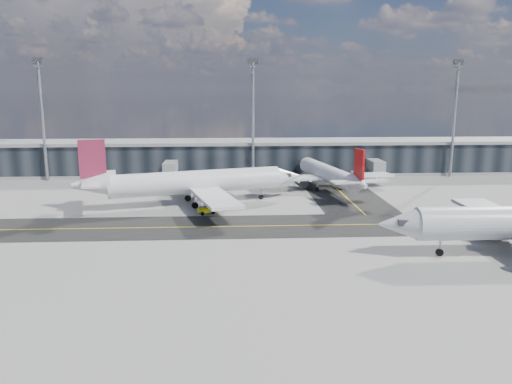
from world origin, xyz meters
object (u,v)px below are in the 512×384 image
airliner_af (193,182)px  baggage_tug (208,209)px  service_van (360,183)px  airliner_redtail (329,174)px

airliner_af → baggage_tug: airliner_af is taller
service_van → airliner_af: bearing=-177.1°
airliner_af → baggage_tug: (3.08, -7.63, -3.39)m
service_van → baggage_tug: bearing=-165.7°
airliner_redtail → baggage_tug: size_ratio=11.31×
airliner_redtail → baggage_tug: airliner_redtail is taller
baggage_tug → service_van: size_ratio=0.57×
airliner_redtail → service_van: airliner_redtail is taller
airliner_af → service_van: 40.63m
airliner_af → airliner_redtail: 31.09m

